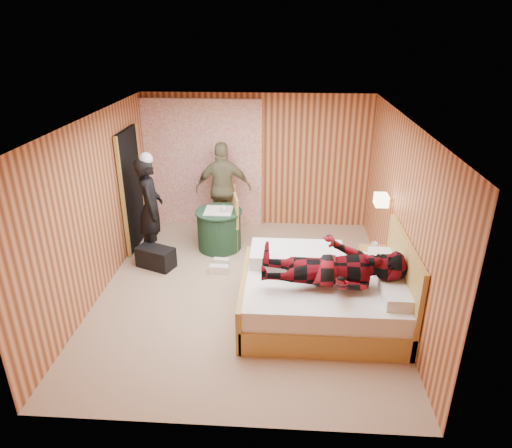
# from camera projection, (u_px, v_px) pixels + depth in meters

# --- Properties ---
(floor) EXTENTS (4.20, 5.00, 0.01)m
(floor) POSITION_uv_depth(u_px,v_px,m) (246.00, 290.00, 6.75)
(floor) COLOR tan
(floor) RESTS_ON ground
(ceiling) EXTENTS (4.20, 5.00, 0.01)m
(ceiling) POSITION_uv_depth(u_px,v_px,m) (244.00, 120.00, 5.74)
(ceiling) COLOR white
(ceiling) RESTS_ON wall_back
(wall_back) EXTENTS (4.20, 0.02, 2.50)m
(wall_back) POSITION_uv_depth(u_px,v_px,m) (257.00, 161.00, 8.53)
(wall_back) COLOR #D78552
(wall_back) RESTS_ON floor
(wall_left) EXTENTS (0.02, 5.00, 2.50)m
(wall_left) POSITION_uv_depth(u_px,v_px,m) (96.00, 208.00, 6.37)
(wall_left) COLOR #D78552
(wall_left) RESTS_ON floor
(wall_right) EXTENTS (0.02, 5.00, 2.50)m
(wall_right) POSITION_uv_depth(u_px,v_px,m) (401.00, 216.00, 6.12)
(wall_right) COLOR #D78552
(wall_right) RESTS_ON floor
(curtain) EXTENTS (2.20, 0.08, 2.40)m
(curtain) POSITION_uv_depth(u_px,v_px,m) (203.00, 164.00, 8.55)
(curtain) COLOR white
(curtain) RESTS_ON floor
(doorway) EXTENTS (0.06, 0.90, 2.05)m
(doorway) POSITION_uv_depth(u_px,v_px,m) (132.00, 190.00, 7.74)
(doorway) COLOR black
(doorway) RESTS_ON floor
(wall_lamp) EXTENTS (0.26, 0.24, 0.16)m
(wall_lamp) POSITION_uv_depth(u_px,v_px,m) (382.00, 200.00, 6.53)
(wall_lamp) COLOR gold
(wall_lamp) RESTS_ON wall_right
(bed) EXTENTS (2.16, 1.70, 1.17)m
(bed) POSITION_uv_depth(u_px,v_px,m) (326.00, 295.00, 6.01)
(bed) COLOR tan
(bed) RESTS_ON floor
(nightstand) EXTENTS (0.42, 0.58, 0.56)m
(nightstand) POSITION_uv_depth(u_px,v_px,m) (374.00, 269.00, 6.75)
(nightstand) COLOR tan
(nightstand) RESTS_ON floor
(round_table) EXTENTS (0.80, 0.80, 0.71)m
(round_table) POSITION_uv_depth(u_px,v_px,m) (219.00, 229.00, 7.87)
(round_table) COLOR #1C3E27
(round_table) RESTS_ON floor
(chair_far) EXTENTS (0.44, 0.44, 0.93)m
(chair_far) POSITION_uv_depth(u_px,v_px,m) (224.00, 206.00, 8.39)
(chair_far) COLOR tan
(chair_far) RESTS_ON floor
(chair_near) EXTENTS (0.52, 0.52, 0.97)m
(chair_near) POSITION_uv_depth(u_px,v_px,m) (230.00, 219.00, 7.78)
(chair_near) COLOR tan
(chair_near) RESTS_ON floor
(duffel_bag) EXTENTS (0.67, 0.52, 0.34)m
(duffel_bag) POSITION_uv_depth(u_px,v_px,m) (156.00, 257.00, 7.33)
(duffel_bag) COLOR black
(duffel_bag) RESTS_ON floor
(sneaker_left) EXTENTS (0.30, 0.13, 0.13)m
(sneaker_left) POSITION_uv_depth(u_px,v_px,m) (219.00, 269.00, 7.18)
(sneaker_left) COLOR white
(sneaker_left) RESTS_ON floor
(sneaker_right) EXTENTS (0.26, 0.12, 0.11)m
(sneaker_right) POSITION_uv_depth(u_px,v_px,m) (222.00, 262.00, 7.43)
(sneaker_right) COLOR white
(sneaker_right) RESTS_ON floor
(woman_standing) EXTENTS (0.55, 0.70, 1.70)m
(woman_standing) POSITION_uv_depth(u_px,v_px,m) (151.00, 208.00, 7.44)
(woman_standing) COLOR black
(woman_standing) RESTS_ON floor
(man_at_table) EXTENTS (1.05, 0.53, 1.72)m
(man_at_table) POSITION_uv_depth(u_px,v_px,m) (223.00, 189.00, 8.28)
(man_at_table) COLOR #6E6A49
(man_at_table) RESTS_ON floor
(man_on_bed) EXTENTS (0.86, 0.67, 1.77)m
(man_on_bed) POSITION_uv_depth(u_px,v_px,m) (334.00, 257.00, 5.53)
(man_on_bed) COLOR maroon
(man_on_bed) RESTS_ON bed
(book_lower) EXTENTS (0.18, 0.23, 0.02)m
(book_lower) POSITION_uv_depth(u_px,v_px,m) (376.00, 253.00, 6.59)
(book_lower) COLOR white
(book_lower) RESTS_ON nightstand
(book_upper) EXTENTS (0.21, 0.25, 0.02)m
(book_upper) POSITION_uv_depth(u_px,v_px,m) (376.00, 252.00, 6.58)
(book_upper) COLOR white
(book_upper) RESTS_ON nightstand
(cup_nightstand) EXTENTS (0.11, 0.11, 0.09)m
(cup_nightstand) POSITION_uv_depth(u_px,v_px,m) (374.00, 246.00, 6.74)
(cup_nightstand) COLOR white
(cup_nightstand) RESTS_ON nightstand
(cup_table) EXTENTS (0.13, 0.13, 0.10)m
(cup_table) POSITION_uv_depth(u_px,v_px,m) (224.00, 209.00, 7.66)
(cup_table) COLOR white
(cup_table) RESTS_ON round_table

